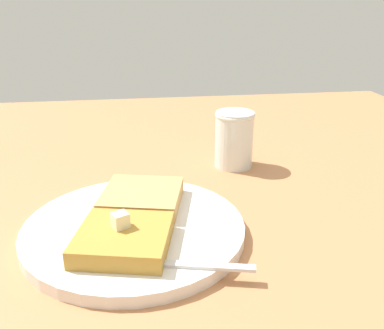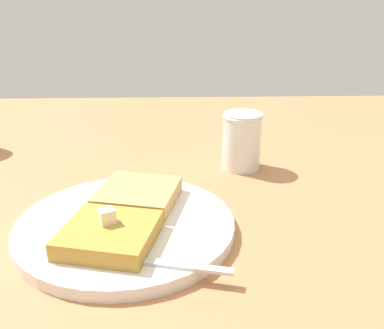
% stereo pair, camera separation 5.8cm
% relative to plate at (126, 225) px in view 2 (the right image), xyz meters
% --- Properties ---
extents(table_surface, '(1.28, 1.28, 0.03)m').
position_rel_plate_xyz_m(table_surface, '(0.05, -0.04, -0.02)').
color(table_surface, '#B17449').
rests_on(table_surface, ground).
extents(plate, '(0.26, 0.26, 0.01)m').
position_rel_plate_xyz_m(plate, '(0.00, 0.00, 0.00)').
color(plate, silver).
rests_on(plate, table_surface).
extents(toast_slice_left, '(0.11, 0.11, 0.02)m').
position_rel_plate_xyz_m(toast_slice_left, '(-0.05, 0.01, 0.02)').
color(toast_slice_left, '#B38534').
rests_on(toast_slice_left, plate).
extents(toast_slice_middle, '(0.11, 0.11, 0.02)m').
position_rel_plate_xyz_m(toast_slice_middle, '(0.05, -0.01, 0.02)').
color(toast_slice_middle, tan).
rests_on(toast_slice_middle, plate).
extents(butter_pat_primary, '(0.02, 0.02, 0.02)m').
position_rel_plate_xyz_m(butter_pat_primary, '(-0.04, 0.01, 0.03)').
color(butter_pat_primary, '#F3EAC2').
rests_on(butter_pat_primary, toast_slice_left).
extents(fork, '(0.05, 0.16, 0.00)m').
position_rel_plate_xyz_m(fork, '(-0.08, -0.03, 0.01)').
color(fork, silver).
rests_on(fork, plate).
extents(syrup_jar, '(0.06, 0.06, 0.09)m').
position_rel_plate_xyz_m(syrup_jar, '(0.19, -0.16, 0.03)').
color(syrup_jar, '#54270D').
rests_on(syrup_jar, table_surface).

